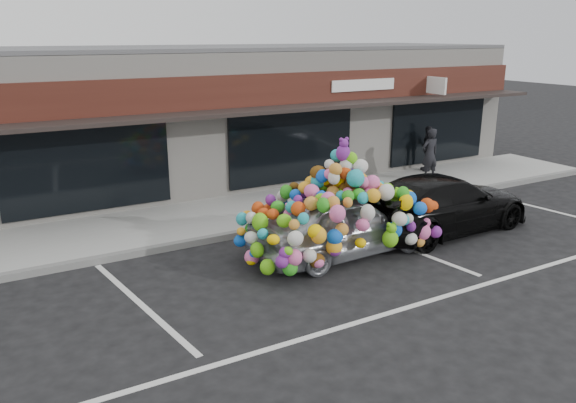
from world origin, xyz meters
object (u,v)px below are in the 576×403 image
pedestrian_a (430,154)px  pedestrian_c (428,148)px  toy_car (342,216)px  black_sedan (442,203)px

pedestrian_a → pedestrian_c: size_ratio=1.08×
toy_car → pedestrian_c: 8.17m
black_sedan → toy_car: bearing=87.7°
toy_car → pedestrian_a: toy_car is taller
pedestrian_a → pedestrian_c: (0.83, 0.97, -0.06)m
black_sedan → pedestrian_a: 4.63m
pedestrian_a → pedestrian_c: 1.28m
black_sedan → pedestrian_a: bearing=-42.3°
black_sedan → pedestrian_a: pedestrian_a is taller
black_sedan → pedestrian_c: (3.75, 4.55, 0.22)m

